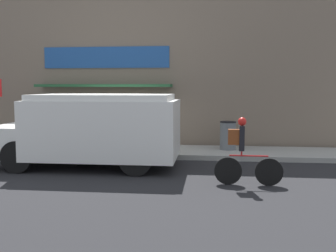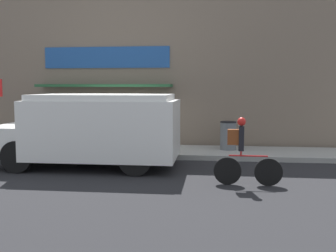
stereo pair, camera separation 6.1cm
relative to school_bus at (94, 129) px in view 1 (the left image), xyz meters
The scene contains 6 objects.
ground_plane 1.73m from the school_bus, 83.63° to the left, with size 70.00×70.00×0.00m, color #232326.
sidewalk 2.63m from the school_bus, 86.52° to the left, with size 28.00×2.20×0.16m.
storefront 4.09m from the school_bus, 88.14° to the left, with size 16.66×0.96×5.62m.
school_bus is the anchor object (origin of this frame).
cyclist 4.44m from the school_bus, 21.85° to the right, with size 1.60×0.20×1.60m.
trash_bin 4.73m from the school_bus, 34.26° to the left, with size 0.55×0.55×0.97m.
Camera 1 is at (3.26, -12.19, 2.32)m, focal length 42.00 mm.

